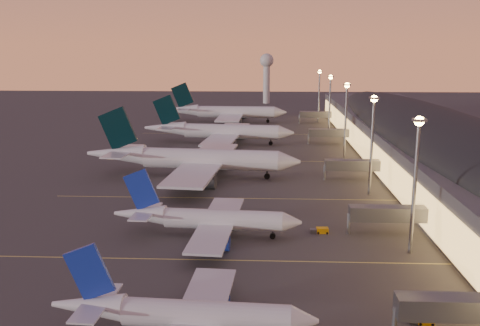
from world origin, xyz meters
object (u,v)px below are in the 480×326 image
at_px(airliner_wide_far, 225,112).
at_px(radar_tower, 267,70).
at_px(airliner_narrow_south, 183,314).
at_px(airliner_wide_mid, 218,131).
at_px(airliner_wide_near, 192,159).
at_px(airliner_narrow_north, 207,219).
at_px(baggage_tug_b, 422,320).
at_px(baggage_tug_c, 320,231).

height_order(airliner_wide_far, radar_tower, radar_tower).
height_order(airliner_narrow_south, airliner_wide_far, airliner_wide_far).
bearing_deg(airliner_wide_mid, radar_tower, 88.59).
relative_size(airliner_wide_mid, airliner_wide_far, 0.97).
relative_size(airliner_wide_near, airliner_wide_mid, 1.08).
bearing_deg(airliner_wide_mid, airliner_wide_near, -87.50).
bearing_deg(airliner_wide_far, radar_tower, 78.67).
xyz_separation_m(airliner_wide_mid, radar_tower, (19.42, 149.00, 16.95)).
distance_m(airliner_narrow_south, airliner_wide_mid, 142.53).
bearing_deg(airliner_narrow_south, airliner_narrow_north, 94.80).
bearing_deg(airliner_wide_far, baggage_tug_b, -76.10).
bearing_deg(airliner_wide_mid, baggage_tug_b, -67.61).
xyz_separation_m(airliner_narrow_south, airliner_wide_mid, (-7.23, 142.34, 1.59)).
xyz_separation_m(airliner_wide_near, radar_tower, (22.72, 202.67, 16.57)).
xyz_separation_m(airliner_narrow_south, airliner_wide_near, (-10.54, 88.67, 1.96)).
bearing_deg(baggage_tug_c, radar_tower, 90.97).
relative_size(radar_tower, baggage_tug_b, 9.30).
height_order(airliner_wide_mid, airliner_wide_far, airliner_wide_far).
height_order(airliner_wide_near, airliner_wide_far, airliner_wide_near).
xyz_separation_m(airliner_wide_near, airliner_wide_far, (1.73, 113.23, -0.20)).
distance_m(airliner_narrow_north, baggage_tug_b, 47.81).
height_order(airliner_wide_mid, baggage_tug_c, airliner_wide_mid).
bearing_deg(airliner_wide_near, baggage_tug_b, -56.99).
bearing_deg(baggage_tug_c, airliner_narrow_south, -119.70).
bearing_deg(baggage_tug_b, airliner_wide_far, 105.27).
bearing_deg(airliner_narrow_south, airliner_wide_mid, 96.40).
xyz_separation_m(radar_tower, baggage_tug_b, (20.88, -286.18, -21.41)).
xyz_separation_m(airliner_narrow_south, airliner_narrow_north, (-0.89, 38.68, 0.25)).
bearing_deg(baggage_tug_c, airliner_wide_far, 99.65).
height_order(airliner_wide_far, baggage_tug_b, airliner_wide_far).
distance_m(airliner_narrow_north, baggage_tug_c, 23.69).
distance_m(airliner_wide_near, airliner_wide_mid, 53.77).
xyz_separation_m(airliner_wide_mid, baggage_tug_c, (29.65, -100.75, -4.42)).
bearing_deg(airliner_narrow_south, baggage_tug_c, 65.16).
height_order(airliner_wide_far, baggage_tug_c, airliner_wide_far).
xyz_separation_m(airliner_narrow_south, airliner_wide_far, (-8.81, 201.90, 1.77)).
bearing_deg(airliner_wide_near, airliner_wide_far, 94.57).
distance_m(airliner_narrow_north, airliner_wide_mid, 103.86).
distance_m(airliner_wide_mid, baggage_tug_c, 105.12).
relative_size(airliner_narrow_north, airliner_wide_mid, 0.65).
distance_m(airliner_wide_near, baggage_tug_c, 57.67).
xyz_separation_m(airliner_wide_mid, airliner_wide_far, (-1.58, 59.56, 0.18)).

